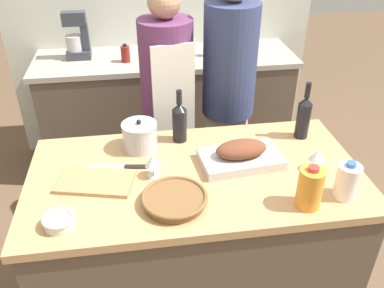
% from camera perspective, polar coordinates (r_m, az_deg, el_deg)
% --- Properties ---
extents(kitchen_island, '(1.54, 0.80, 0.93)m').
position_cam_1_polar(kitchen_island, '(2.19, 0.47, -13.87)').
color(kitchen_island, brown).
rests_on(kitchen_island, ground_plane).
extents(back_counter, '(2.02, 0.60, 0.94)m').
position_cam_1_polar(back_counter, '(3.41, -3.45, 4.77)').
color(back_counter, brown).
rests_on(back_counter, ground_plane).
extents(back_wall, '(2.52, 0.10, 2.55)m').
position_cam_1_polar(back_wall, '(3.47, -4.49, 19.35)').
color(back_wall, silver).
rests_on(back_wall, ground_plane).
extents(roasting_pan, '(0.40, 0.26, 0.12)m').
position_cam_1_polar(roasting_pan, '(1.93, 6.87, -1.53)').
color(roasting_pan, '#BCBCC1').
rests_on(roasting_pan, kitchen_island).
extents(wicker_basket, '(0.28, 0.28, 0.04)m').
position_cam_1_polar(wicker_basket, '(1.69, -2.48, -7.72)').
color(wicker_basket, brown).
rests_on(wicker_basket, kitchen_island).
extents(cutting_board, '(0.37, 0.27, 0.02)m').
position_cam_1_polar(cutting_board, '(1.86, -13.38, -5.12)').
color(cutting_board, '#AD7F51').
rests_on(cutting_board, kitchen_island).
extents(stock_pot, '(0.18, 0.18, 0.16)m').
position_cam_1_polar(stock_pot, '(2.03, -7.32, 1.11)').
color(stock_pot, '#B7B7BC').
rests_on(stock_pot, kitchen_island).
extents(mixing_bowl, '(0.13, 0.13, 0.05)m').
position_cam_1_polar(mixing_bowl, '(1.67, -18.19, -10.16)').
color(mixing_bowl, beige).
rests_on(mixing_bowl, kitchen_island).
extents(juice_jug, '(0.10, 0.10, 0.19)m').
position_cam_1_polar(juice_jug, '(1.71, 16.22, -5.94)').
color(juice_jug, orange).
rests_on(juice_jug, kitchen_island).
extents(milk_jug, '(0.10, 0.10, 0.17)m').
position_cam_1_polar(milk_jug, '(1.82, 20.94, -4.87)').
color(milk_jug, white).
rests_on(milk_jug, kitchen_island).
extents(wine_bottle_green, '(0.07, 0.07, 0.28)m').
position_cam_1_polar(wine_bottle_green, '(2.06, -1.76, 3.21)').
color(wine_bottle_green, black).
rests_on(wine_bottle_green, kitchen_island).
extents(wine_bottle_dark, '(0.07, 0.07, 0.31)m').
position_cam_1_polar(wine_bottle_dark, '(2.17, 15.40, 3.78)').
color(wine_bottle_dark, black).
rests_on(wine_bottle_dark, kitchen_island).
extents(wine_glass_left, '(0.07, 0.07, 0.11)m').
position_cam_1_polar(wine_glass_left, '(1.94, 17.18, -1.58)').
color(wine_glass_left, silver).
rests_on(wine_glass_left, kitchen_island).
extents(wine_glass_right, '(0.07, 0.07, 0.11)m').
position_cam_1_polar(wine_glass_right, '(1.82, -5.48, -2.42)').
color(wine_glass_right, silver).
rests_on(wine_glass_right, kitchen_island).
extents(knife_chef, '(0.28, 0.07, 0.01)m').
position_cam_1_polar(knife_chef, '(1.94, -10.13, -3.19)').
color(knife_chef, '#B7B7BC').
rests_on(knife_chef, kitchen_island).
extents(stand_mixer, '(0.18, 0.14, 0.35)m').
position_cam_1_polar(stand_mixer, '(3.26, -15.81, 13.95)').
color(stand_mixer, '#333842').
rests_on(stand_mixer, back_counter).
extents(condiment_bottle_tall, '(0.07, 0.07, 0.14)m').
position_cam_1_polar(condiment_bottle_tall, '(3.13, -9.33, 12.38)').
color(condiment_bottle_tall, maroon).
rests_on(condiment_bottle_tall, back_counter).
extents(condiment_bottle_short, '(0.06, 0.06, 0.14)m').
position_cam_1_polar(condiment_bottle_short, '(3.21, 2.67, 13.34)').
color(condiment_bottle_short, '#234C28').
rests_on(condiment_bottle_short, back_counter).
extents(person_cook_aproned, '(0.32, 0.34, 1.61)m').
position_cam_1_polar(person_cook_aproned, '(2.56, -3.40, 5.59)').
color(person_cook_aproned, beige).
rests_on(person_cook_aproned, ground_plane).
extents(person_cook_guest, '(0.33, 0.33, 1.71)m').
position_cam_1_polar(person_cook_guest, '(2.59, 5.13, 7.14)').
color(person_cook_guest, beige).
rests_on(person_cook_guest, ground_plane).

